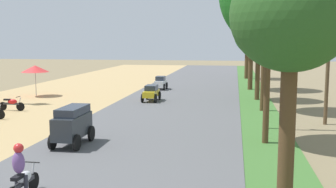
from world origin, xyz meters
name	(u,v)px	position (x,y,z in m)	size (l,w,h in m)	color
parked_motorbike_fourth	(12,103)	(-10.12, 19.74, 0.55)	(1.80, 0.54, 0.94)	black
vendor_umbrella	(35,69)	(-11.92, 26.55, 2.31)	(2.20, 2.20, 2.52)	#99999E
median_tree_nearest	(291,18)	(5.50, 6.48, 5.17)	(3.15, 3.15, 6.66)	#4C351E
median_tree_fourth	(259,32)	(5.84, 27.46, 5.21)	(3.81, 3.81, 7.07)	#4C351E
median_tree_fifth	(252,11)	(5.54, 34.07, 7.20)	(4.54, 4.54, 9.74)	#4C351E
median_tree_sixth	(247,27)	(5.48, 45.24, 6.21)	(3.70, 3.70, 8.40)	#4C351E
streetlamp_near	(269,48)	(5.80, 16.90, 4.23)	(3.16, 0.20, 7.17)	gray
streetlamp_mid	(249,42)	(5.80, 47.92, 4.44)	(3.16, 0.20, 7.58)	gray
utility_pole_near	(330,31)	(9.07, 18.75, 5.08)	(1.80, 0.20, 9.77)	brown
car_van_charcoal	(72,124)	(-2.77, 11.97, 1.02)	(1.19, 2.41, 1.67)	#282D33
car_sedan_yellow	(151,92)	(-2.03, 25.28, 0.74)	(1.10, 2.26, 1.19)	gold
car_hatchback_white	(161,82)	(-2.65, 32.58, 0.75)	(1.04, 2.00, 1.23)	silver
motorbike_ahead_second	(22,173)	(-1.82, 5.94, 0.86)	(0.54, 1.80, 1.66)	black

